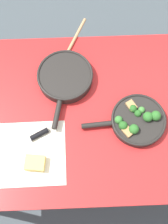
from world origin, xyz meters
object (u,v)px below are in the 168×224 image
(wooden_spoon, at_px, (67,53))
(cheese_block, at_px, (35,163))
(grater_knife, at_px, (27,141))
(skillet_eggs, at_px, (65,77))
(skillet_broccoli, at_px, (137,120))

(wooden_spoon, bearing_deg, cheese_block, 10.89)
(grater_knife, bearing_deg, wooden_spoon, -139.56)
(skillet_eggs, xyz_separation_m, cheese_block, (0.13, 0.40, -0.01))
(skillet_broccoli, relative_size, cheese_block, 4.17)
(skillet_broccoli, xyz_separation_m, wooden_spoon, (0.30, -0.36, -0.02))
(skillet_broccoli, xyz_separation_m, cheese_block, (0.45, 0.17, -0.01))
(skillet_broccoli, bearing_deg, wooden_spoon, -54.26)
(skillet_eggs, relative_size, cheese_block, 4.31)
(skillet_eggs, bearing_deg, wooden_spoon, -172.82)
(skillet_broccoli, distance_m, cheese_block, 0.48)
(grater_knife, bearing_deg, skillet_eggs, -146.98)
(wooden_spoon, relative_size, cheese_block, 3.65)
(skillet_broccoli, xyz_separation_m, grater_knife, (0.49, 0.07, -0.02))
(skillet_eggs, distance_m, cheese_block, 0.42)
(wooden_spoon, bearing_deg, skillet_broccoli, 65.93)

